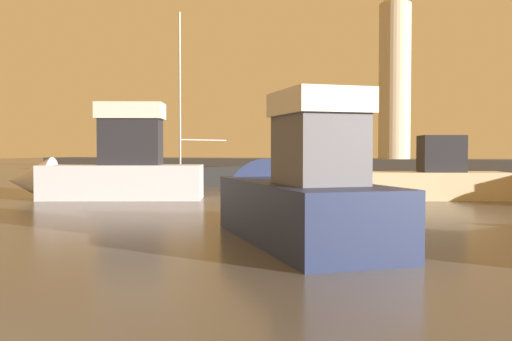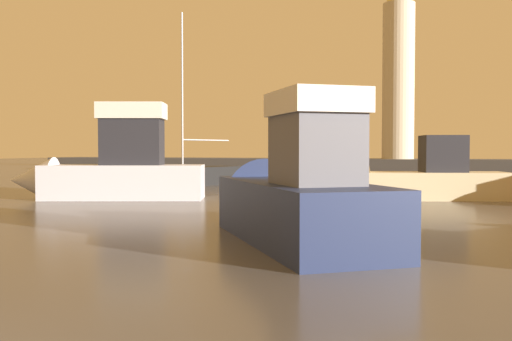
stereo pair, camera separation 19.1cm
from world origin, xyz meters
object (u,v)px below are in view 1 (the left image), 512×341
at_px(motorboat_1, 409,180).
at_px(motorboat_5, 107,168).
at_px(lighthouse, 395,70).
at_px(motorboat_3, 288,196).
at_px(sailboat_moored, 189,176).

xyz_separation_m(motorboat_1, motorboat_5, (-13.22, -4.66, 0.55)).
distance_m(lighthouse, motorboat_3, 43.79).
bearing_deg(motorboat_5, sailboat_moored, 94.79).
bearing_deg(sailboat_moored, motorboat_5, -85.21).
bearing_deg(lighthouse, motorboat_5, -105.53).
distance_m(motorboat_5, sailboat_moored, 10.51).
xyz_separation_m(motorboat_1, motorboat_3, (-2.15, -12.82, 0.20)).
relative_size(motorboat_3, sailboat_moored, 0.77).
height_order(motorboat_3, motorboat_5, motorboat_5).
relative_size(lighthouse, motorboat_5, 2.02).
bearing_deg(motorboat_5, motorboat_1, 19.41).
height_order(lighthouse, motorboat_5, lighthouse).
bearing_deg(motorboat_1, motorboat_3, -99.50).
height_order(lighthouse, motorboat_3, lighthouse).
bearing_deg(sailboat_moored, motorboat_3, -57.30).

